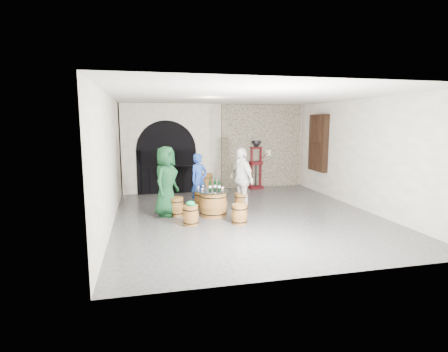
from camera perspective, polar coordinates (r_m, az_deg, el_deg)
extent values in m
plane|color=#2E2F31|center=(9.71, 3.57, -6.34)|extent=(8.00, 8.00, 0.00)
plane|color=silver|center=(13.29, -1.30, 4.75)|extent=(8.00, 0.00, 8.00)
plane|color=silver|center=(5.74, 15.18, -0.84)|extent=(8.00, 0.00, 8.00)
plane|color=silver|center=(9.06, -18.07, 2.46)|extent=(0.00, 8.00, 8.00)
plane|color=silver|center=(10.95, 21.53, 3.29)|extent=(0.00, 8.00, 8.00)
plane|color=beige|center=(9.40, 3.76, 12.85)|extent=(8.00, 8.00, 0.00)
cube|color=#9E967E|center=(13.71, 6.16, 4.83)|extent=(3.20, 0.12, 3.18)
cube|color=silver|center=(12.79, -9.46, 4.48)|extent=(3.10, 0.50, 3.18)
cube|color=black|center=(12.61, -9.29, 0.66)|extent=(2.10, 0.03, 1.55)
cylinder|color=black|center=(12.53, -9.38, 4.17)|extent=(2.10, 0.03, 2.10)
cylinder|color=black|center=(12.52, -9.29, 1.54)|extent=(1.79, 0.04, 0.04)
cylinder|color=black|center=(12.57, -13.30, -0.81)|extent=(0.02, 0.02, 0.98)
cylinder|color=black|center=(12.57, -11.94, -0.76)|extent=(0.02, 0.02, 0.98)
cylinder|color=black|center=(12.58, -10.59, -0.72)|extent=(0.02, 0.02, 0.98)
cylinder|color=black|center=(12.59, -9.24, -0.67)|extent=(0.02, 0.02, 0.98)
cylinder|color=black|center=(12.61, -7.89, -0.62)|extent=(0.02, 0.02, 0.98)
cylinder|color=black|center=(12.64, -6.55, -0.57)|extent=(0.02, 0.02, 0.98)
cylinder|color=black|center=(12.68, -5.21, -0.53)|extent=(0.02, 0.02, 0.98)
cube|color=black|center=(12.92, 15.14, 5.23)|extent=(0.20, 1.10, 2.00)
cube|color=black|center=(12.90, 14.95, 5.23)|extent=(0.06, 0.88, 1.76)
cube|color=black|center=(12.92, 15.07, 5.23)|extent=(0.22, 0.92, 0.06)
cube|color=black|center=(12.66, 15.68, 5.14)|extent=(0.22, 0.06, 1.80)
cube|color=black|center=(12.92, 15.07, 5.23)|extent=(0.22, 0.06, 1.80)
cube|color=black|center=(13.17, 14.47, 5.32)|extent=(0.22, 0.06, 1.80)
cylinder|color=#93602A|center=(9.52, -1.74, -4.58)|extent=(0.70, 0.70, 0.67)
cylinder|color=#93602A|center=(9.52, -1.74, -4.58)|extent=(0.75, 0.75, 0.15)
torus|color=black|center=(9.57, -1.73, -5.90)|extent=(0.76, 0.76, 0.02)
torus|color=black|center=(9.47, -1.74, -3.24)|extent=(0.76, 0.76, 0.02)
cylinder|color=#93602A|center=(9.44, -1.75, -2.55)|extent=(0.72, 0.72, 0.02)
cylinder|color=black|center=(9.44, -1.75, -2.40)|extent=(0.91, 0.91, 0.01)
cylinder|color=#93602A|center=(9.67, -7.76, -4.99)|extent=(0.37, 0.37, 0.48)
cylinder|color=#93602A|center=(9.67, -7.76, -4.99)|extent=(0.40, 0.40, 0.11)
torus|color=black|center=(9.71, -7.74, -5.93)|extent=(0.41, 0.41, 0.02)
torus|color=black|center=(9.64, -7.78, -4.05)|extent=(0.41, 0.41, 0.02)
cylinder|color=#93602A|center=(9.62, -7.79, -3.55)|extent=(0.38, 0.38, 0.02)
cylinder|color=#93602A|center=(10.46, -3.81, -3.89)|extent=(0.37, 0.37, 0.48)
cylinder|color=#93602A|center=(10.46, -3.81, -3.89)|extent=(0.40, 0.40, 0.11)
torus|color=black|center=(10.50, -3.80, -4.76)|extent=(0.41, 0.41, 0.02)
torus|color=black|center=(10.43, -3.82, -3.01)|extent=(0.41, 0.41, 0.02)
cylinder|color=#93602A|center=(10.41, -3.83, -2.54)|extent=(0.38, 0.38, 0.02)
cylinder|color=#93602A|center=(10.16, 2.85, -4.26)|extent=(0.37, 0.37, 0.48)
cylinder|color=#93602A|center=(10.16, 2.85, -4.26)|extent=(0.40, 0.40, 0.11)
torus|color=black|center=(10.20, 2.84, -5.15)|extent=(0.41, 0.41, 0.02)
torus|color=black|center=(10.13, 2.86, -3.35)|extent=(0.41, 0.41, 0.02)
cylinder|color=#93602A|center=(10.11, 2.86, -2.87)|extent=(0.38, 0.38, 0.02)
cylinder|color=#93602A|center=(8.81, 2.54, -6.30)|extent=(0.37, 0.37, 0.48)
cylinder|color=#93602A|center=(8.81, 2.54, -6.30)|extent=(0.40, 0.40, 0.11)
torus|color=black|center=(8.85, 2.53, -7.32)|extent=(0.41, 0.41, 0.02)
torus|color=black|center=(8.77, 2.55, -5.26)|extent=(0.41, 0.41, 0.02)
cylinder|color=#93602A|center=(8.75, 2.55, -4.71)|extent=(0.38, 0.38, 0.02)
cylinder|color=#93602A|center=(8.74, -5.46, -6.45)|extent=(0.37, 0.37, 0.48)
cylinder|color=#93602A|center=(8.74, -5.46, -6.45)|extent=(0.40, 0.40, 0.11)
torus|color=black|center=(8.78, -5.45, -7.48)|extent=(0.41, 0.41, 0.02)
torus|color=black|center=(8.70, -5.48, -5.41)|extent=(0.41, 0.41, 0.02)
cylinder|color=#93602A|center=(8.68, -5.49, -4.85)|extent=(0.38, 0.38, 0.02)
ellipsoid|color=#0D914D|center=(8.66, -5.49, -4.47)|extent=(0.22, 0.22, 0.12)
cylinder|color=#0D914D|center=(8.66, -4.94, -4.80)|extent=(0.14, 0.14, 0.01)
imported|color=#103B1E|center=(9.59, -9.44, -0.84)|extent=(1.00, 1.11, 1.90)
imported|color=navy|center=(10.49, -4.11, -0.71)|extent=(0.70, 0.63, 1.61)
imported|color=white|center=(10.03, 2.85, -0.55)|extent=(0.75, 1.15, 1.81)
cylinder|color=black|center=(9.43, -2.30, -1.69)|extent=(0.07, 0.07, 0.22)
cylinder|color=white|center=(9.43, -2.30, -1.74)|extent=(0.08, 0.08, 0.06)
cone|color=black|center=(9.41, -2.31, -0.94)|extent=(0.07, 0.07, 0.05)
cylinder|color=black|center=(9.40, -2.31, -0.61)|extent=(0.03, 0.03, 0.07)
cylinder|color=black|center=(9.42, -0.80, -1.69)|extent=(0.07, 0.07, 0.22)
cylinder|color=white|center=(9.42, -0.80, -1.75)|extent=(0.08, 0.08, 0.06)
cone|color=black|center=(9.40, -0.80, -0.94)|extent=(0.07, 0.07, 0.05)
cylinder|color=black|center=(9.39, -0.81, -0.61)|extent=(0.03, 0.03, 0.07)
cylinder|color=black|center=(9.50, -1.47, -1.60)|extent=(0.07, 0.07, 0.22)
cylinder|color=white|center=(9.50, -1.47, -1.66)|extent=(0.08, 0.08, 0.06)
cone|color=black|center=(9.48, -1.48, -0.86)|extent=(0.07, 0.07, 0.05)
cylinder|color=black|center=(9.47, -1.48, -0.53)|extent=(0.03, 0.03, 0.07)
cylinder|color=#93602A|center=(12.69, -2.99, -1.19)|extent=(0.48, 0.48, 0.68)
cylinder|color=#93602A|center=(12.69, -2.99, -1.19)|extent=(0.51, 0.51, 0.15)
torus|color=black|center=(12.73, -2.98, -2.21)|extent=(0.52, 0.52, 0.02)
torus|color=black|center=(12.65, -3.00, -0.16)|extent=(0.52, 0.52, 0.02)
cylinder|color=#93602A|center=(12.63, -3.00, 0.37)|extent=(0.49, 0.49, 0.02)
cube|color=#520D15|center=(13.55, 5.20, -1.82)|extent=(0.57, 0.49, 0.10)
cube|color=#520D15|center=(13.41, 5.26, 2.13)|extent=(0.50, 0.37, 0.12)
cube|color=#520D15|center=(13.36, 5.29, 4.60)|extent=(0.47, 0.20, 0.07)
cylinder|color=black|center=(13.47, 5.23, 0.41)|extent=(0.05, 0.05, 0.97)
cylinder|color=black|center=(13.35, 5.30, 5.56)|extent=(0.37, 0.37, 0.09)
cone|color=black|center=(13.35, 5.30, 5.06)|extent=(0.37, 0.37, 0.19)
cube|color=#520D15|center=(13.34, 4.52, 1.39)|extent=(0.08, 0.08, 1.55)
cube|color=#520D15|center=(13.53, 5.97, 1.47)|extent=(0.08, 0.08, 1.55)
cylinder|color=#520D15|center=(13.50, 6.43, 3.10)|extent=(0.41, 0.10, 0.30)
cube|color=silver|center=(13.74, 7.24, 3.77)|extent=(0.18, 0.10, 0.22)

